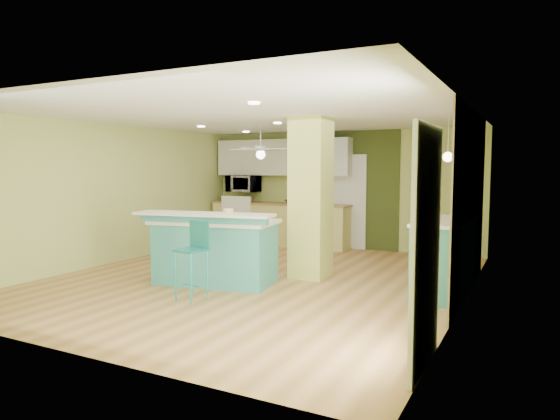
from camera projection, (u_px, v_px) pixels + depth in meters
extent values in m
cube|color=olive|center=(259.00, 279.00, 7.75)|extent=(6.00, 7.00, 0.01)
cube|color=white|center=(258.00, 116.00, 7.54)|extent=(6.00, 7.00, 0.01)
cube|color=#BAC56A|center=(340.00, 190.00, 10.75)|extent=(6.00, 0.01, 2.50)
cube|color=#BAC56A|center=(68.00, 221.00, 4.54)|extent=(6.00, 0.01, 2.50)
cube|color=#BAC56A|center=(115.00, 194.00, 9.02)|extent=(0.01, 7.00, 2.50)
cube|color=#BAC56A|center=(466.00, 206.00, 6.27)|extent=(0.01, 7.00, 2.50)
cube|color=olive|center=(470.00, 203.00, 6.81)|extent=(0.02, 3.40, 2.50)
cube|color=#3B481C|center=(348.00, 190.00, 10.64)|extent=(2.20, 0.02, 2.50)
cube|color=white|center=(348.00, 202.00, 10.64)|extent=(0.82, 0.05, 2.00)
cube|color=silver|center=(426.00, 248.00, 4.27)|extent=(0.04, 1.08, 2.10)
cube|color=#C3C85D|center=(311.00, 198.00, 7.79)|extent=(0.55, 0.55, 2.50)
cube|color=#D8CE71|center=(280.00, 225.00, 11.14)|extent=(3.20, 0.60, 0.90)
cube|color=olive|center=(280.00, 204.00, 11.10)|extent=(3.25, 0.63, 0.04)
cube|color=white|center=(243.00, 223.00, 11.58)|extent=(0.76, 0.64, 0.90)
cube|color=black|center=(236.00, 225.00, 11.29)|extent=(0.59, 0.02, 0.50)
cube|color=white|center=(236.00, 200.00, 11.26)|extent=(0.76, 0.06, 0.18)
cube|color=silver|center=(282.00, 157.00, 11.12)|extent=(3.20, 0.34, 0.80)
imported|color=silver|center=(243.00, 184.00, 11.50)|extent=(0.70, 0.48, 0.39)
cylinder|color=white|center=(261.00, 138.00, 9.83)|extent=(0.03, 0.03, 0.40)
cylinder|color=white|center=(261.00, 149.00, 9.84)|extent=(0.24, 0.24, 0.10)
sphere|color=white|center=(261.00, 155.00, 9.85)|extent=(0.18, 0.18, 0.18)
cylinder|color=silver|center=(448.00, 135.00, 7.01)|extent=(0.01, 0.01, 0.62)
sphere|color=white|center=(448.00, 157.00, 7.04)|extent=(0.14, 0.14, 0.14)
cube|color=brown|center=(471.00, 181.00, 6.97)|extent=(0.03, 0.90, 0.70)
cube|color=teal|center=(216.00, 253.00, 7.47)|extent=(1.82, 1.13, 0.90)
cube|color=silver|center=(215.00, 222.00, 7.43)|extent=(1.94, 1.24, 0.05)
cube|color=teal|center=(203.00, 218.00, 7.04)|extent=(1.91, 0.47, 0.13)
cube|color=silver|center=(203.00, 214.00, 7.04)|extent=(2.09, 0.77, 0.04)
cylinder|color=teal|center=(175.00, 276.00, 6.47)|extent=(0.02, 0.02, 0.65)
cylinder|color=teal|center=(191.00, 279.00, 6.29)|extent=(0.02, 0.02, 0.65)
cylinder|color=teal|center=(192.00, 272.00, 6.70)|extent=(0.02, 0.02, 0.65)
cylinder|color=teal|center=(207.00, 275.00, 6.52)|extent=(0.02, 0.02, 0.65)
cube|color=teal|center=(191.00, 250.00, 6.47)|extent=(0.39, 0.39, 0.03)
cube|color=teal|center=(199.00, 234.00, 6.57)|extent=(0.34, 0.08, 0.36)
cube|color=teal|center=(445.00, 258.00, 6.83)|extent=(0.63, 1.53, 0.98)
cube|color=white|center=(446.00, 221.00, 6.79)|extent=(0.68, 1.59, 0.04)
imported|color=#342415|center=(293.00, 202.00, 10.86)|extent=(0.44, 0.44, 0.08)
cylinder|color=gold|center=(228.00, 215.00, 7.19)|extent=(0.15, 0.15, 0.19)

